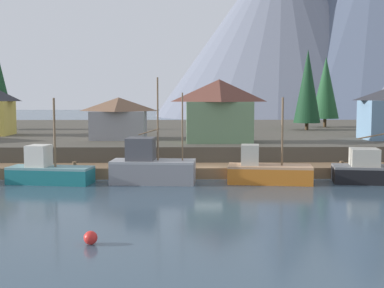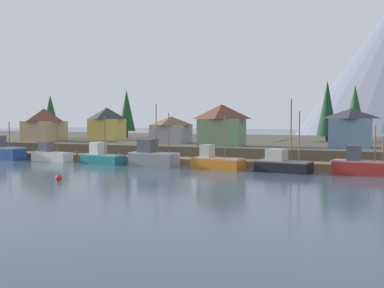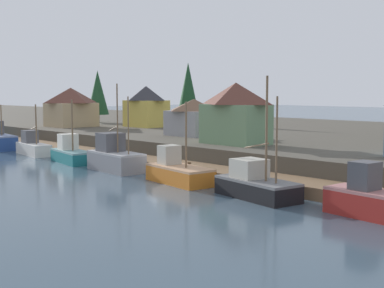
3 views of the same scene
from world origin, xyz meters
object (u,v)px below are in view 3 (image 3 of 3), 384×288
at_px(fishing_boat_teal, 71,153).
at_px(fishing_boat_red, 377,201).
at_px(fishing_boat_orange, 178,172).
at_px(house_green, 236,113).
at_px(house_yellow, 146,106).
at_px(conifer_near_right, 188,89).
at_px(house_tan, 71,107).
at_px(house_grey, 194,117).
at_px(conifer_mid_right, 98,93).
at_px(fishing_boat_white, 33,147).
at_px(fishing_boat_black, 256,184).
at_px(fishing_boat_grey, 115,157).

height_order(fishing_boat_teal, fishing_boat_red, fishing_boat_teal).
distance_m(fishing_boat_orange, house_green, 12.93).
distance_m(house_yellow, conifer_near_right, 11.52).
bearing_deg(house_green, house_tan, 177.06).
height_order(house_tan, house_grey, house_tan).
bearing_deg(fishing_boat_orange, conifer_mid_right, 162.35).
bearing_deg(house_grey, conifer_near_right, 138.63).
bearing_deg(house_green, fishing_boat_orange, -73.53).
relative_size(house_green, house_yellow, 1.09).
relative_size(house_yellow, house_grey, 1.05).
height_order(house_grey, conifer_mid_right, conifer_mid_right).
distance_m(fishing_boat_white, house_yellow, 22.22).
xyz_separation_m(fishing_boat_black, conifer_near_right, (-42.97, 33.02, 7.55)).
height_order(fishing_boat_teal, house_green, house_green).
height_order(house_green, house_tan, house_green).
distance_m(fishing_boat_red, house_tan, 61.33).
bearing_deg(fishing_boat_red, conifer_mid_right, 166.90).
distance_m(fishing_boat_red, conifer_mid_right, 69.59).
xyz_separation_m(fishing_boat_white, fishing_boat_red, (47.56, -0.06, 0.09)).
height_order(fishing_boat_orange, house_grey, fishing_boat_orange).
bearing_deg(fishing_boat_teal, house_tan, 158.48).
xyz_separation_m(fishing_boat_red, house_grey, (-33.45, 15.52, 3.77)).
xyz_separation_m(fishing_boat_orange, house_grey, (-14.56, 15.88, 3.92)).
height_order(fishing_boat_teal, fishing_boat_grey, fishing_boat_grey).
bearing_deg(fishing_boat_teal, conifer_near_right, 124.23).
height_order(house_tan, conifer_near_right, conifer_near_right).
bearing_deg(house_green, fishing_boat_teal, -143.48).
relative_size(fishing_boat_orange, fishing_boat_red, 1.02).
distance_m(fishing_boat_black, conifer_near_right, 54.71).
relative_size(house_green, conifer_mid_right, 0.77).
bearing_deg(house_green, house_yellow, 160.02).
bearing_deg(fishing_boat_red, house_yellow, 162.59).
height_order(fishing_boat_orange, house_tan, house_tan).
xyz_separation_m(fishing_boat_white, fishing_boat_grey, (18.68, -0.30, 0.33)).
distance_m(house_tan, conifer_mid_right, 11.03).
xyz_separation_m(fishing_boat_orange, fishing_boat_black, (9.11, -0.14, 0.09)).
xyz_separation_m(fishing_boat_white, house_yellow, (-3.31, 21.44, 4.79)).
height_order(fishing_boat_black, house_green, fishing_boat_black).
xyz_separation_m(fishing_boat_white, house_grey, (14.11, 15.46, 3.86)).
xyz_separation_m(fishing_boat_red, house_tan, (-59.75, 13.04, 4.57)).
bearing_deg(house_grey, fishing_boat_black, -34.09).
distance_m(fishing_boat_white, house_green, 28.01).
bearing_deg(fishing_boat_orange, house_tan, 169.86).
relative_size(house_tan, house_grey, 1.10).
xyz_separation_m(fishing_boat_orange, fishing_boat_red, (18.89, 0.36, 0.15)).
bearing_deg(fishing_boat_black, fishing_boat_white, -171.35).
distance_m(fishing_boat_black, house_green, 17.73).
distance_m(fishing_boat_black, house_tan, 51.98).
relative_size(fishing_boat_grey, house_grey, 1.42).
relative_size(conifer_near_right, conifer_mid_right, 1.14).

